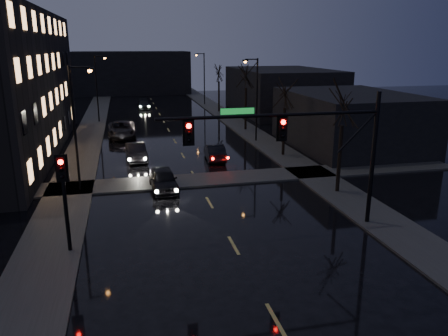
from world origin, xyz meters
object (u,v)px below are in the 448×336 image
lead_car (215,152)px  oncoming_car_a (163,179)px  oncoming_car_d (144,104)px  oncoming_car_b (136,152)px  oncoming_car_c (122,129)px

lead_car → oncoming_car_a: bearing=58.8°
oncoming_car_d → lead_car: lead_car is taller
oncoming_car_a → oncoming_car_b: 8.32m
oncoming_car_a → oncoming_car_d: bearing=87.9°
oncoming_car_a → oncoming_car_d: oncoming_car_a is taller
oncoming_car_a → oncoming_car_c: size_ratio=0.71×
lead_car → oncoming_car_d: bearing=-78.4°
oncoming_car_d → oncoming_car_a: bearing=-92.0°
oncoming_car_d → lead_car: size_ratio=1.09×
oncoming_car_b → oncoming_car_d: oncoming_car_b is taller
oncoming_car_b → oncoming_car_a: bearing=-84.3°
oncoming_car_d → oncoming_car_c: bearing=-99.9°
oncoming_car_c → oncoming_car_a: bearing=-82.6°
oncoming_car_b → oncoming_car_c: bearing=92.1°
oncoming_car_b → oncoming_car_d: 30.65m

